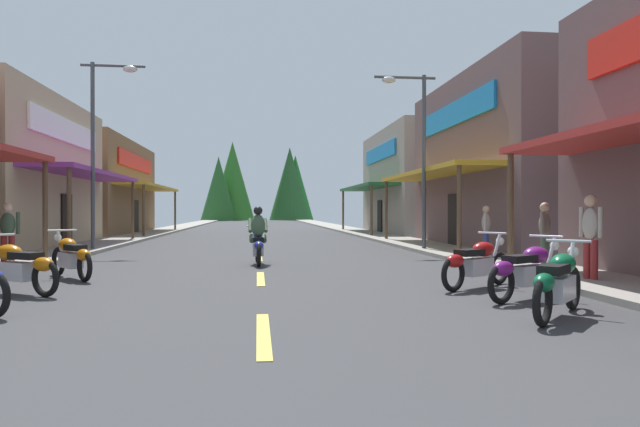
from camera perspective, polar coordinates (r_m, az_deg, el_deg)
The scene contains 20 objects.
ground at distance 32.31m, azimuth -6.37°, elevation -2.35°, with size 10.75×95.62×0.10m, color #38383A.
sidewalk_left at distance 32.93m, azimuth -17.74°, elevation -2.12°, with size 2.23×95.62×0.12m, color gray.
sidewalk_right at distance 32.96m, azimuth 4.99°, elevation -2.11°, with size 2.23×95.62×0.12m, color gray.
centerline_dashes at distance 36.06m, azimuth -6.38°, elevation -1.99°, with size 0.16×72.14×0.01m.
storefront_left_far at distance 37.12m, azimuth -23.92°, elevation 2.45°, with size 9.01×12.85×5.70m.
storefront_right_middle at distance 23.61m, azimuth 21.22°, elevation 4.89°, with size 8.40×10.97×6.69m.
storefront_right_far at distance 35.99m, azimuth 12.94°, elevation 3.14°, with size 10.43×11.33×6.46m.
streetlamp_left at distance 20.91m, azimuth -21.57°, elevation 8.07°, with size 2.19×0.30×6.62m.
streetlamp_right at distance 19.86m, azimuth 9.76°, elevation 7.85°, with size 2.19×0.30×6.22m.
motorcycle_parked_right_1 at distance 8.15m, azimuth 23.40°, elevation -6.51°, with size 1.56×1.61×1.04m.
motorcycle_parked_right_2 at distance 9.61m, azimuth 20.68°, elevation -5.46°, with size 1.89×1.17×1.04m.
motorcycle_parked_right_3 at distance 10.72m, azimuth 15.85°, elevation -4.85°, with size 1.83×1.29×1.04m.
motorcycle_parked_left_2 at distance 10.92m, azimuth -28.78°, elevation -4.79°, with size 1.84×1.26×1.04m.
motorcycle_parked_left_3 at distance 12.85m, azimuth -24.30°, elevation -4.02°, with size 1.39×1.76×1.04m.
rider_cruising_lead at distance 14.92m, azimuth -6.42°, elevation -2.75°, with size 0.60×2.14×1.57m.
pedestrian_by_shop at distance 14.00m, azimuth 22.20°, elevation -1.77°, with size 0.43×0.45×1.64m.
pedestrian_browsing at distance 15.80m, azimuth -29.56°, elevation -1.57°, with size 0.57×0.29×1.63m.
pedestrian_waiting at distance 11.94m, azimuth 26.17°, elevation -1.77°, with size 0.32×0.56×1.76m.
pedestrian_strolling at distance 17.33m, azimuth 16.78°, elevation -1.46°, with size 0.41×0.50×1.60m.
treeline_backdrop at distance 83.12m, azimuth -6.19°, elevation 3.01°, with size 16.64×9.63×11.73m.
Camera 1 is at (-0.07, 0.54, 1.45)m, focal length 30.98 mm.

